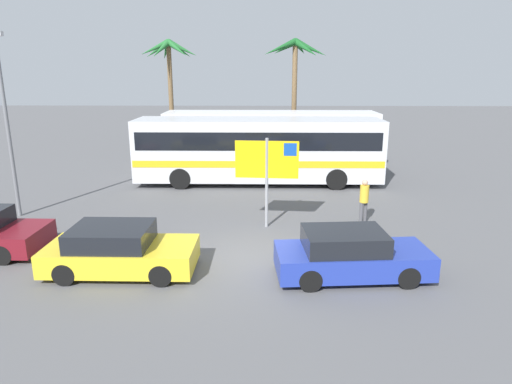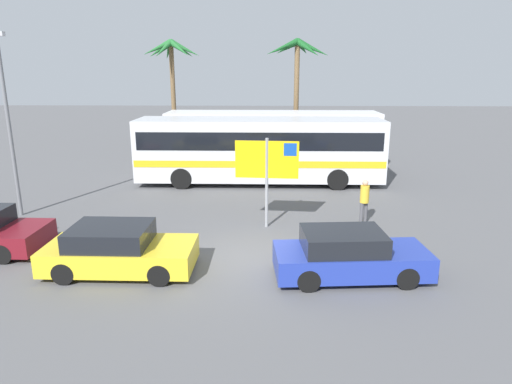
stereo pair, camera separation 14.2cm
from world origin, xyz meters
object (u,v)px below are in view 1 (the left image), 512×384
(bus_front_coach, at_px, (258,148))
(pedestrian_near_sign, at_px, (364,198))
(car_yellow, at_px, (119,250))
(bus_rear_coach, at_px, (271,137))
(ferry_sign, at_px, (268,163))
(car_blue, at_px, (350,255))

(bus_front_coach, height_order, pedestrian_near_sign, bus_front_coach)
(car_yellow, bearing_deg, bus_rear_coach, 73.15)
(bus_front_coach, bearing_deg, ferry_sign, -86.39)
(bus_front_coach, xyz_separation_m, car_yellow, (-3.73, -10.29, -1.15))
(bus_rear_coach, distance_m, ferry_sign, 10.25)
(pedestrian_near_sign, bearing_deg, bus_front_coach, 7.77)
(ferry_sign, bearing_deg, pedestrian_near_sign, 11.96)
(ferry_sign, bearing_deg, bus_front_coach, 97.77)
(bus_rear_coach, xyz_separation_m, ferry_sign, (-0.25, -10.24, 0.54))
(bus_rear_coach, height_order, car_blue, bus_rear_coach)
(pedestrian_near_sign, bearing_deg, car_yellow, 94.06)
(ferry_sign, xyz_separation_m, pedestrian_near_sign, (3.49, 0.48, -1.36))
(car_blue, height_order, car_yellow, same)
(bus_front_coach, height_order, bus_rear_coach, same)
(bus_front_coach, xyz_separation_m, ferry_sign, (0.41, -6.48, 0.54))
(ferry_sign, height_order, car_blue, ferry_sign)
(ferry_sign, height_order, pedestrian_near_sign, ferry_sign)
(car_blue, bearing_deg, bus_rear_coach, 93.19)
(car_yellow, bearing_deg, pedestrian_near_sign, 29.82)
(ferry_sign, distance_m, car_yellow, 5.87)
(bus_rear_coach, height_order, car_yellow, bus_rear_coach)
(car_yellow, xyz_separation_m, pedestrian_near_sign, (7.63, 4.29, 0.33))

